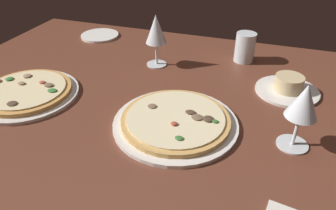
# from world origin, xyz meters

# --- Properties ---
(dining_table) EXTENTS (1.50, 1.10, 0.04)m
(dining_table) POSITION_xyz_m (0.00, 0.00, 0.02)
(dining_table) COLOR brown
(dining_table) RESTS_ON ground
(pizza_main) EXTENTS (0.32, 0.32, 0.03)m
(pizza_main) POSITION_xyz_m (0.07, -0.07, 0.05)
(pizza_main) COLOR silver
(pizza_main) RESTS_ON dining_table
(pizza_side) EXTENTS (0.30, 0.30, 0.03)m
(pizza_side) POSITION_xyz_m (-0.39, -0.08, 0.05)
(pizza_side) COLOR silver
(pizza_side) RESTS_ON dining_table
(ramekin_on_saucer) EXTENTS (0.18, 0.18, 0.05)m
(ramekin_on_saucer) POSITION_xyz_m (0.33, 0.19, 0.06)
(ramekin_on_saucer) COLOR silver
(ramekin_on_saucer) RESTS_ON dining_table
(wine_glass_far) EXTENTS (0.07, 0.07, 0.16)m
(wine_glass_far) POSITION_xyz_m (0.35, -0.06, 0.15)
(wine_glass_far) COLOR silver
(wine_glass_far) RESTS_ON dining_table
(wine_glass_near) EXTENTS (0.07, 0.07, 0.18)m
(wine_glass_near) POSITION_xyz_m (-0.10, 0.23, 0.16)
(wine_glass_near) COLOR silver
(wine_glass_near) RESTS_ON dining_table
(water_glass) EXTENTS (0.07, 0.07, 0.10)m
(water_glass) POSITION_xyz_m (0.18, 0.36, 0.08)
(water_glass) COLOR silver
(water_glass) RESTS_ON dining_table
(side_plate) EXTENTS (0.15, 0.15, 0.01)m
(side_plate) POSITION_xyz_m (-0.42, 0.41, 0.04)
(side_plate) COLOR white
(side_plate) RESTS_ON dining_table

